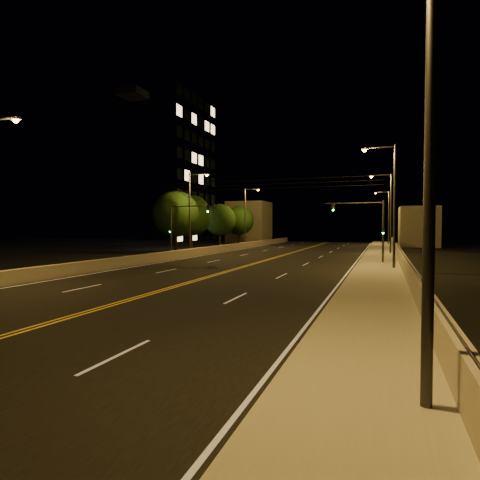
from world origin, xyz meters
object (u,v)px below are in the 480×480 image
(traffic_signal_right, at_px, (370,224))
(tree_3, at_px, (239,221))
(streetlight_1, at_px, (391,199))
(traffic_signal_left, at_px, (180,224))
(streetlight_2, at_px, (389,208))
(streetlight_6, at_px, (247,213))
(streetlight_5, at_px, (192,208))
(tree_0, at_px, (176,214))
(tree_1, at_px, (191,216))
(tree_2, at_px, (220,220))
(streetlight_0, at_px, (414,107))
(building_tower, at_px, (133,172))
(streetlight_3, at_px, (387,214))

(traffic_signal_right, height_order, tree_3, tree_3)
(streetlight_1, height_order, traffic_signal_right, streetlight_1)
(traffic_signal_left, bearing_deg, streetlight_1, -12.70)
(streetlight_2, distance_m, streetlight_6, 24.52)
(streetlight_5, distance_m, tree_0, 4.29)
(streetlight_5, bearing_deg, tree_0, 144.21)
(tree_1, height_order, tree_2, tree_1)
(streetlight_1, bearing_deg, tree_1, 144.02)
(streetlight_0, height_order, traffic_signal_left, streetlight_0)
(streetlight_1, xyz_separation_m, traffic_signal_left, (-20.28, 4.57, -1.86))
(tree_1, bearing_deg, streetlight_1, -35.98)
(streetlight_1, xyz_separation_m, tree_0, (-24.91, 12.10, -0.56))
(streetlight_6, height_order, tree_0, streetlight_6)
(streetlight_1, relative_size, tree_3, 1.36)
(traffic_signal_right, height_order, building_tower, building_tower)
(streetlight_0, distance_m, tree_2, 58.89)
(traffic_signal_left, bearing_deg, tree_0, 121.57)
(building_tower, distance_m, tree_3, 19.90)
(streetlight_1, height_order, streetlight_5, same)
(tree_2, bearing_deg, tree_1, -93.28)
(streetlight_0, xyz_separation_m, tree_2, (-25.74, 52.96, -1.04))
(streetlight_0, bearing_deg, tree_2, 115.92)
(streetlight_0, xyz_separation_m, streetlight_3, (0.00, 67.17, 0.00))
(traffic_signal_left, relative_size, tree_1, 0.73)
(streetlight_2, distance_m, traffic_signal_left, 24.11)
(streetlight_0, xyz_separation_m, traffic_signal_left, (-20.28, 29.21, -1.86))
(streetlight_0, distance_m, streetlight_6, 58.08)
(streetlight_2, bearing_deg, building_tower, 168.70)
(streetlight_0, height_order, streetlight_2, same)
(streetlight_0, distance_m, tree_1, 51.00)
(streetlight_6, bearing_deg, traffic_signal_right, -51.24)
(tree_0, bearing_deg, streetlight_6, 78.69)
(traffic_signal_left, relative_size, tree_2, 0.80)
(streetlight_3, bearing_deg, streetlight_0, -90.00)
(streetlight_2, height_order, streetlight_3, same)
(traffic_signal_right, distance_m, building_tower, 45.00)
(streetlight_6, xyz_separation_m, traffic_signal_right, (19.88, -24.76, -1.86))
(streetlight_3, height_order, traffic_signal_left, streetlight_3)
(tree_1, bearing_deg, streetlight_2, -3.49)
(streetlight_3, bearing_deg, tree_3, -162.22)
(streetlight_5, height_order, building_tower, building_tower)
(streetlight_0, height_order, streetlight_5, same)
(streetlight_6, distance_m, tree_0, 17.58)
(tree_3, bearing_deg, building_tower, -150.01)
(tree_0, distance_m, tree_3, 22.53)
(traffic_signal_left, bearing_deg, streetlight_0, -55.22)
(tree_1, bearing_deg, traffic_signal_right, -30.43)
(streetlight_3, bearing_deg, streetlight_1, -90.00)
(tree_0, xyz_separation_m, tree_3, (0.27, 22.52, -0.51))
(streetlight_5, bearing_deg, streetlight_6, 90.00)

